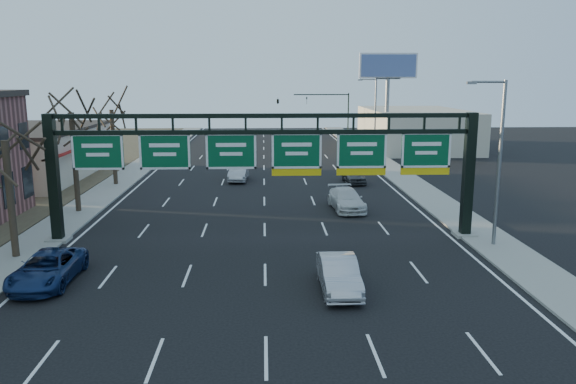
{
  "coord_description": "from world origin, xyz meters",
  "views": [
    {
      "loc": [
        -0.02,
        -23.19,
        9.13
      ],
      "look_at": [
        1.25,
        5.74,
        3.2
      ],
      "focal_mm": 35.0,
      "sensor_mm": 36.0,
      "label": 1
    }
  ],
  "objects_px": {
    "sign_gantry": "(267,159)",
    "car_white_wagon": "(346,199)",
    "car_blue_suv": "(48,268)",
    "car_silver_sedan": "(339,274)"
  },
  "relations": [
    {
      "from": "car_silver_sedan",
      "to": "car_blue_suv",
      "type": "bearing_deg",
      "value": 173.22
    },
    {
      "from": "sign_gantry",
      "to": "car_white_wagon",
      "type": "distance_m",
      "value": 9.8
    },
    {
      "from": "sign_gantry",
      "to": "car_blue_suv",
      "type": "height_order",
      "value": "sign_gantry"
    },
    {
      "from": "car_blue_suv",
      "to": "car_white_wagon",
      "type": "height_order",
      "value": "car_white_wagon"
    },
    {
      "from": "sign_gantry",
      "to": "car_white_wagon",
      "type": "xyz_separation_m",
      "value": [
        5.6,
        7.04,
        -3.9
      ]
    },
    {
      "from": "sign_gantry",
      "to": "car_silver_sedan",
      "type": "distance_m",
      "value": 9.53
    },
    {
      "from": "car_blue_suv",
      "to": "car_silver_sedan",
      "type": "height_order",
      "value": "car_silver_sedan"
    },
    {
      "from": "sign_gantry",
      "to": "car_white_wagon",
      "type": "relative_size",
      "value": 4.92
    },
    {
      "from": "car_silver_sedan",
      "to": "car_white_wagon",
      "type": "bearing_deg",
      "value": 79.91
    },
    {
      "from": "car_white_wagon",
      "to": "car_silver_sedan",
      "type": "bearing_deg",
      "value": -103.94
    }
  ]
}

